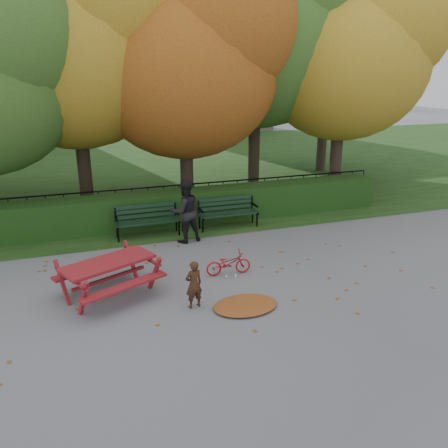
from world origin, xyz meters
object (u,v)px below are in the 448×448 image
object	(u,v)px
tree_e	(356,52)
child	(194,284)
adult	(185,211)
bicycle	(228,263)
tree_g	(338,50)
picnic_table	(109,269)
tree_c	(196,59)
tree_b	(83,38)
bench_right	(227,210)
bench_left	(147,218)
tree_d	(270,25)

from	to	relation	value
tree_e	child	bearing A→B (deg)	-139.91
adult	bicycle	distance (m)	2.47
bicycle	child	bearing A→B (deg)	140.20
tree_g	picnic_table	distance (m)	15.22
tree_c	child	xyz separation A→B (m)	(-1.94, -6.61, -4.33)
tree_b	picnic_table	bearing A→B (deg)	-91.62
picnic_table	bicycle	distance (m)	2.68
tree_e	bicycle	distance (m)	9.63
tree_e	tree_g	size ratio (longest dim) A/B	0.95
adult	tree_c	bearing A→B (deg)	-122.20
tree_b	picnic_table	size ratio (longest dim) A/B	3.86
tree_g	child	size ratio (longest dim) A/B	8.73
picnic_table	bicycle	world-z (taller)	picnic_table
bench_right	picnic_table	xyz separation A→B (m)	(-3.72, -3.36, 0.09)
bench_right	child	xyz separation A→B (m)	(-2.20, -4.35, -0.03)
tree_e	bicycle	bearing A→B (deg)	-141.15
tree_c	adult	distance (m)	5.15
tree_e	bench_left	world-z (taller)	tree_e
bench_right	tree_c	bearing A→B (deg)	96.70
bench_right	picnic_table	size ratio (longest dim) A/B	0.79
tree_c	adult	size ratio (longest dim) A/B	4.63
bench_right	tree_b	bearing A→B (deg)	139.33
tree_c	child	distance (m)	8.14
tree_b	tree_e	bearing A→B (deg)	-6.21
tree_g	bicycle	size ratio (longest dim) A/B	8.23
tree_d	adult	bearing A→B (deg)	-134.57
bench_left	tree_b	bearing A→B (deg)	110.58
adult	picnic_table	bearing A→B (deg)	38.40
tree_b	picnic_table	distance (m)	8.00
tree_c	tree_g	bearing A→B (deg)	26.87
tree_b	bicycle	size ratio (longest dim) A/B	8.46
tree_b	bench_left	bearing A→B (deg)	-69.42
adult	tree_d	bearing A→B (deg)	-145.03
tree_e	adult	distance (m)	8.59
bench_right	bicycle	xyz separation A→B (m)	(-1.07, -3.16, -0.25)
child	tree_g	bearing A→B (deg)	-143.73
tree_b	bench_left	size ratio (longest dim) A/B	4.88
tree_e	tree_b	bearing A→B (deg)	173.79
tree_g	tree_c	bearing A→B (deg)	-153.13
tree_b	tree_c	xyz separation A→B (m)	(3.28, -0.78, -0.58)
tree_b	tree_g	world-z (taller)	tree_b
bench_right	child	world-z (taller)	child
adult	bicycle	size ratio (longest dim) A/B	1.67
bench_right	adult	distance (m)	1.72
tree_d	child	distance (m)	10.82
tree_e	bench_left	xyz separation A→B (m)	(-7.82, -2.07, -4.56)
bicycle	bench_right	bearing A→B (deg)	-14.94
tree_d	bench_right	world-z (taller)	tree_d
tree_b	tree_d	world-z (taller)	tree_d
tree_c	tree_e	bearing A→B (deg)	-1.93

